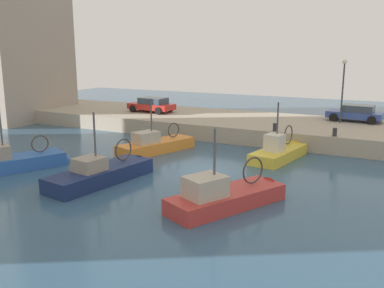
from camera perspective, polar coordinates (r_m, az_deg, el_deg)
water_surface at (r=24.26m, az=1.48°, el=-3.54°), size 80.00×80.00×0.00m
quay_wall at (r=34.59m, az=9.75°, el=2.19°), size 9.00×56.00×1.20m
fishing_boat_blue at (r=26.39m, az=-22.17°, el=-2.90°), size 6.47×4.17×5.05m
fishing_boat_red at (r=18.99m, az=5.28°, el=-7.79°), size 6.50×4.36×4.40m
fishing_boat_orange at (r=28.81m, az=-4.38°, el=-0.72°), size 6.59×3.55×4.12m
fishing_boat_yellow at (r=27.47m, az=11.85°, el=-1.63°), size 5.93×2.68×4.45m
fishing_boat_navy at (r=22.78m, az=-11.48°, el=-4.62°), size 7.04×2.88×4.55m
parked_car_blue at (r=35.74m, az=21.15°, el=3.93°), size 2.28×4.26×1.30m
parked_car_red at (r=38.50m, az=-5.40°, el=5.29°), size 2.29×4.28×1.31m
mooring_bollard_south at (r=29.14m, az=18.64°, el=1.52°), size 0.28×0.28×0.55m
mooring_bollard_mid at (r=29.96m, az=11.07°, el=2.24°), size 0.28×0.28×0.55m
quay_streetlamp at (r=34.40m, az=19.68°, el=8.07°), size 0.36×0.36×4.83m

